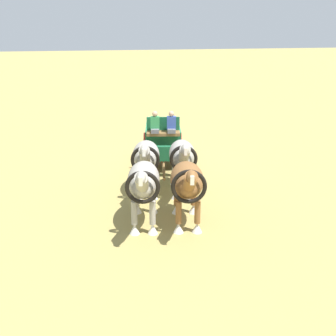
{
  "coord_description": "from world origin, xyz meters",
  "views": [
    {
      "loc": [
        17.14,
        -4.31,
        5.68
      ],
      "look_at": [
        4.29,
        -0.9,
        1.2
      ],
      "focal_mm": 43.81,
      "sensor_mm": 36.0,
      "label": 1
    }
  ],
  "objects_px": {
    "show_wagon": "(163,139)",
    "draft_horse_rear_near": "(182,157)",
    "draft_horse_lead_near": "(187,183)",
    "draft_horse_lead_off": "(144,182)",
    "draft_horse_rear_off": "(146,157)"
  },
  "relations": [
    {
      "from": "draft_horse_rear_off",
      "to": "draft_horse_lead_near",
      "type": "relative_size",
      "value": 1.04
    },
    {
      "from": "show_wagon",
      "to": "draft_horse_rear_off",
      "type": "relative_size",
      "value": 1.85
    },
    {
      "from": "draft_horse_lead_near",
      "to": "draft_horse_lead_off",
      "type": "bearing_deg",
      "value": -103.26
    },
    {
      "from": "draft_horse_rear_near",
      "to": "draft_horse_lead_off",
      "type": "height_order",
      "value": "draft_horse_rear_near"
    },
    {
      "from": "show_wagon",
      "to": "draft_horse_rear_near",
      "type": "distance_m",
      "value": 3.56
    },
    {
      "from": "show_wagon",
      "to": "draft_horse_rear_near",
      "type": "height_order",
      "value": "show_wagon"
    },
    {
      "from": "draft_horse_rear_near",
      "to": "draft_horse_rear_off",
      "type": "bearing_deg",
      "value": -103.72
    },
    {
      "from": "draft_horse_lead_off",
      "to": "draft_horse_lead_near",
      "type": "bearing_deg",
      "value": 76.74
    },
    {
      "from": "draft_horse_rear_off",
      "to": "draft_horse_lead_off",
      "type": "relative_size",
      "value": 0.98
    },
    {
      "from": "show_wagon",
      "to": "draft_horse_rear_off",
      "type": "distance_m",
      "value": 3.56
    },
    {
      "from": "show_wagon",
      "to": "draft_horse_rear_near",
      "type": "relative_size",
      "value": 1.83
    },
    {
      "from": "draft_horse_rear_off",
      "to": "draft_horse_lead_near",
      "type": "xyz_separation_m",
      "value": [
        2.83,
        0.66,
        0.01
      ]
    },
    {
      "from": "draft_horse_rear_near",
      "to": "draft_horse_lead_off",
      "type": "bearing_deg",
      "value": -40.08
    },
    {
      "from": "show_wagon",
      "to": "draft_horse_rear_near",
      "type": "bearing_deg",
      "value": -2.94
    },
    {
      "from": "draft_horse_lead_off",
      "to": "draft_horse_rear_near",
      "type": "bearing_deg",
      "value": 139.92
    }
  ]
}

